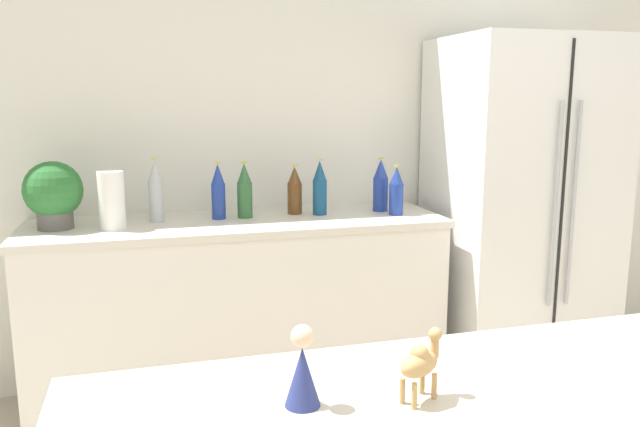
{
  "coord_description": "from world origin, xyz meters",
  "views": [
    {
      "loc": [
        -0.82,
        -0.57,
        1.51
      ],
      "look_at": [
        -0.27,
        1.4,
        1.12
      ],
      "focal_mm": 35.0,
      "sensor_mm": 36.0,
      "label": 1
    }
  ],
  "objects_px": {
    "potted_plant": "(53,193)",
    "back_bottle_6": "(295,191)",
    "back_bottle_0": "(156,191)",
    "wise_man_figurine_blue": "(302,371)",
    "back_bottle_4": "(245,191)",
    "refrigerator": "(519,210)",
    "camel_figurine": "(421,362)",
    "back_bottle_5": "(396,191)",
    "back_bottle_3": "(320,188)",
    "back_bottle_1": "(381,186)",
    "paper_towel_roll": "(112,200)",
    "back_bottle_2": "(218,192)"
  },
  "relations": [
    {
      "from": "paper_towel_roll",
      "to": "back_bottle_5",
      "type": "relative_size",
      "value": 1.04
    },
    {
      "from": "refrigerator",
      "to": "camel_figurine",
      "type": "xyz_separation_m",
      "value": [
        -1.47,
        -1.94,
        0.14
      ]
    },
    {
      "from": "back_bottle_5",
      "to": "wise_man_figurine_blue",
      "type": "xyz_separation_m",
      "value": [
        -0.96,
        -1.89,
        -0.0
      ]
    },
    {
      "from": "paper_towel_roll",
      "to": "back_bottle_0",
      "type": "xyz_separation_m",
      "value": [
        0.19,
        0.12,
        0.02
      ]
    },
    {
      "from": "paper_towel_roll",
      "to": "back_bottle_5",
      "type": "distance_m",
      "value": 1.36
    },
    {
      "from": "back_bottle_2",
      "to": "camel_figurine",
      "type": "distance_m",
      "value": 2.07
    },
    {
      "from": "wise_man_figurine_blue",
      "to": "back_bottle_0",
      "type": "bearing_deg",
      "value": 96.0
    },
    {
      "from": "back_bottle_5",
      "to": "back_bottle_6",
      "type": "bearing_deg",
      "value": 161.32
    },
    {
      "from": "back_bottle_1",
      "to": "camel_figurine",
      "type": "bearing_deg",
      "value": -109.09
    },
    {
      "from": "back_bottle_4",
      "to": "back_bottle_6",
      "type": "bearing_deg",
      "value": 7.09
    },
    {
      "from": "back_bottle_1",
      "to": "back_bottle_0",
      "type": "bearing_deg",
      "value": 179.08
    },
    {
      "from": "refrigerator",
      "to": "back_bottle_0",
      "type": "relative_size",
      "value": 5.88
    },
    {
      "from": "paper_towel_roll",
      "to": "wise_man_figurine_blue",
      "type": "bearing_deg",
      "value": -77.98
    },
    {
      "from": "back_bottle_0",
      "to": "back_bottle_3",
      "type": "height_order",
      "value": "back_bottle_0"
    },
    {
      "from": "back_bottle_3",
      "to": "wise_man_figurine_blue",
      "type": "height_order",
      "value": "back_bottle_3"
    },
    {
      "from": "back_bottle_0",
      "to": "wise_man_figurine_blue",
      "type": "relative_size",
      "value": 2.06
    },
    {
      "from": "back_bottle_1",
      "to": "back_bottle_4",
      "type": "xyz_separation_m",
      "value": [
        -0.71,
        0.01,
        -0.0
      ]
    },
    {
      "from": "potted_plant",
      "to": "wise_man_figurine_blue",
      "type": "xyz_separation_m",
      "value": [
        0.66,
        -1.99,
        -0.05
      ]
    },
    {
      "from": "potted_plant",
      "to": "paper_towel_roll",
      "type": "distance_m",
      "value": 0.26
    },
    {
      "from": "back_bottle_2",
      "to": "back_bottle_6",
      "type": "distance_m",
      "value": 0.39
    },
    {
      "from": "back_bottle_4",
      "to": "back_bottle_3",
      "type": "bearing_deg",
      "value": -3.4
    },
    {
      "from": "back_bottle_2",
      "to": "potted_plant",
      "type": "bearing_deg",
      "value": -177.04
    },
    {
      "from": "wise_man_figurine_blue",
      "to": "back_bottle_1",
      "type": "bearing_deg",
      "value": 65.52
    },
    {
      "from": "wise_man_figurine_blue",
      "to": "potted_plant",
      "type": "bearing_deg",
      "value": 108.32
    },
    {
      "from": "paper_towel_roll",
      "to": "back_bottle_1",
      "type": "bearing_deg",
      "value": 4.38
    },
    {
      "from": "refrigerator",
      "to": "back_bottle_0",
      "type": "distance_m",
      "value": 1.9
    },
    {
      "from": "back_bottle_2",
      "to": "wise_man_figurine_blue",
      "type": "xyz_separation_m",
      "value": [
        -0.08,
        -2.03,
        -0.02
      ]
    },
    {
      "from": "back_bottle_1",
      "to": "wise_man_figurine_blue",
      "type": "height_order",
      "value": "back_bottle_1"
    },
    {
      "from": "potted_plant",
      "to": "back_bottle_5",
      "type": "height_order",
      "value": "potted_plant"
    },
    {
      "from": "back_bottle_2",
      "to": "camel_figurine",
      "type": "xyz_separation_m",
      "value": [
        0.13,
        -2.06,
        -0.01
      ]
    },
    {
      "from": "paper_towel_roll",
      "to": "back_bottle_2",
      "type": "distance_m",
      "value": 0.5
    },
    {
      "from": "back_bottle_5",
      "to": "camel_figurine",
      "type": "bearing_deg",
      "value": -111.18
    },
    {
      "from": "back_bottle_4",
      "to": "potted_plant",
      "type": "bearing_deg",
      "value": -177.48
    },
    {
      "from": "back_bottle_3",
      "to": "back_bottle_5",
      "type": "height_order",
      "value": "back_bottle_3"
    },
    {
      "from": "potted_plant",
      "to": "back_bottle_3",
      "type": "height_order",
      "value": "potted_plant"
    },
    {
      "from": "back_bottle_3",
      "to": "back_bottle_6",
      "type": "relative_size",
      "value": 1.13
    },
    {
      "from": "potted_plant",
      "to": "back_bottle_6",
      "type": "distance_m",
      "value": 1.13
    },
    {
      "from": "refrigerator",
      "to": "back_bottle_6",
      "type": "xyz_separation_m",
      "value": [
        -1.2,
        0.15,
        0.13
      ]
    },
    {
      "from": "back_bottle_0",
      "to": "back_bottle_5",
      "type": "relative_size",
      "value": 1.22
    },
    {
      "from": "refrigerator",
      "to": "camel_figurine",
      "type": "bearing_deg",
      "value": -127.03
    },
    {
      "from": "back_bottle_3",
      "to": "back_bottle_6",
      "type": "bearing_deg",
      "value": 154.93
    },
    {
      "from": "potted_plant",
      "to": "back_bottle_5",
      "type": "relative_size",
      "value": 1.21
    },
    {
      "from": "back_bottle_0",
      "to": "back_bottle_2",
      "type": "relative_size",
      "value": 1.1
    },
    {
      "from": "back_bottle_2",
      "to": "paper_towel_roll",
      "type": "bearing_deg",
      "value": -167.3
    },
    {
      "from": "refrigerator",
      "to": "wise_man_figurine_blue",
      "type": "bearing_deg",
      "value": -131.29
    },
    {
      "from": "paper_towel_roll",
      "to": "wise_man_figurine_blue",
      "type": "height_order",
      "value": "paper_towel_roll"
    },
    {
      "from": "paper_towel_roll",
      "to": "camel_figurine",
      "type": "distance_m",
      "value": 2.05
    },
    {
      "from": "refrigerator",
      "to": "back_bottle_6",
      "type": "distance_m",
      "value": 1.22
    },
    {
      "from": "refrigerator",
      "to": "back_bottle_6",
      "type": "bearing_deg",
      "value": 172.71
    },
    {
      "from": "back_bottle_6",
      "to": "camel_figurine",
      "type": "xyz_separation_m",
      "value": [
        -0.26,
        -2.1,
        0.01
      ]
    }
  ]
}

